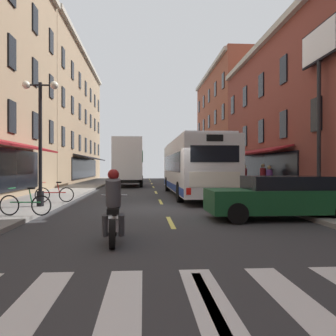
{
  "coord_description": "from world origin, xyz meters",
  "views": [
    {
      "loc": [
        -0.83,
        -14.49,
        1.7
      ],
      "look_at": [
        0.44,
        4.17,
        1.65
      ],
      "focal_mm": 38.36,
      "sensor_mm": 36.0,
      "label": 1
    }
  ],
  "objects_px": {
    "sedan_mid": "(132,176)",
    "pedestrian_rear": "(245,177)",
    "box_truck": "(129,163)",
    "pedestrian_near": "(263,177)",
    "bicycle_near": "(55,194)",
    "bicycle_mid": "(25,204)",
    "street_lamp_twin": "(40,137)",
    "pedestrian_mid": "(269,180)",
    "transit_bus": "(193,167)",
    "motorcycle_rider": "(113,211)",
    "sedan_near": "(281,197)",
    "billboard_sign": "(319,65)"
  },
  "relations": [
    {
      "from": "motorcycle_rider",
      "to": "pedestrian_near",
      "type": "relative_size",
      "value": 1.18
    },
    {
      "from": "sedan_mid",
      "to": "pedestrian_mid",
      "type": "height_order",
      "value": "pedestrian_mid"
    },
    {
      "from": "sedan_mid",
      "to": "pedestrian_rear",
      "type": "xyz_separation_m",
      "value": [
        8.48,
        -17.21,
        0.31
      ]
    },
    {
      "from": "transit_bus",
      "to": "sedan_near",
      "type": "relative_size",
      "value": 2.62
    },
    {
      "from": "motorcycle_rider",
      "to": "billboard_sign",
      "type": "bearing_deg",
      "value": 40.98
    },
    {
      "from": "billboard_sign",
      "to": "street_lamp_twin",
      "type": "xyz_separation_m",
      "value": [
        -11.99,
        -1.02,
        -3.37
      ]
    },
    {
      "from": "transit_bus",
      "to": "pedestrian_rear",
      "type": "xyz_separation_m",
      "value": [
        4.28,
        4.13,
        -0.69
      ]
    },
    {
      "from": "transit_bus",
      "to": "bicycle_near",
      "type": "xyz_separation_m",
      "value": [
        -6.84,
        -4.7,
        -1.21
      ]
    },
    {
      "from": "bicycle_near",
      "to": "pedestrian_rear",
      "type": "height_order",
      "value": "pedestrian_rear"
    },
    {
      "from": "bicycle_mid",
      "to": "pedestrian_mid",
      "type": "relative_size",
      "value": 1.03
    },
    {
      "from": "pedestrian_near",
      "to": "pedestrian_mid",
      "type": "distance_m",
      "value": 1.66
    },
    {
      "from": "sedan_near",
      "to": "pedestrian_near",
      "type": "bearing_deg",
      "value": 74.3
    },
    {
      "from": "pedestrian_mid",
      "to": "street_lamp_twin",
      "type": "distance_m",
      "value": 12.76
    },
    {
      "from": "sedan_mid",
      "to": "bicycle_near",
      "type": "distance_m",
      "value": 26.17
    },
    {
      "from": "box_truck",
      "to": "street_lamp_twin",
      "type": "bearing_deg",
      "value": -99.47
    },
    {
      "from": "bicycle_mid",
      "to": "street_lamp_twin",
      "type": "xyz_separation_m",
      "value": [
        -0.32,
        2.79,
        2.41
      ]
    },
    {
      "from": "sedan_mid",
      "to": "street_lamp_twin",
      "type": "relative_size",
      "value": 0.9
    },
    {
      "from": "sedan_near",
      "to": "sedan_mid",
      "type": "relative_size",
      "value": 1.06
    },
    {
      "from": "sedan_near",
      "to": "street_lamp_twin",
      "type": "bearing_deg",
      "value": 159.49
    },
    {
      "from": "transit_bus",
      "to": "motorcycle_rider",
      "type": "height_order",
      "value": "transit_bus"
    },
    {
      "from": "sedan_mid",
      "to": "pedestrian_mid",
      "type": "relative_size",
      "value": 2.72
    },
    {
      "from": "pedestrian_mid",
      "to": "bicycle_mid",
      "type": "bearing_deg",
      "value": -91.38
    },
    {
      "from": "bicycle_near",
      "to": "pedestrian_mid",
      "type": "relative_size",
      "value": 1.04
    },
    {
      "from": "sedan_mid",
      "to": "street_lamp_twin",
      "type": "height_order",
      "value": "street_lamp_twin"
    },
    {
      "from": "sedan_near",
      "to": "pedestrian_rear",
      "type": "relative_size",
      "value": 2.77
    },
    {
      "from": "sedan_near",
      "to": "pedestrian_near",
      "type": "distance_m",
      "value": 10.81
    },
    {
      "from": "billboard_sign",
      "to": "box_truck",
      "type": "distance_m",
      "value": 18.79
    },
    {
      "from": "billboard_sign",
      "to": "pedestrian_rear",
      "type": "bearing_deg",
      "value": 94.3
    },
    {
      "from": "sedan_mid",
      "to": "pedestrian_rear",
      "type": "relative_size",
      "value": 2.61
    },
    {
      "from": "street_lamp_twin",
      "to": "transit_bus",
      "type": "bearing_deg",
      "value": 41.96
    },
    {
      "from": "transit_bus",
      "to": "bicycle_near",
      "type": "relative_size",
      "value": 7.26
    },
    {
      "from": "bicycle_mid",
      "to": "pedestrian_rear",
      "type": "relative_size",
      "value": 1.0
    },
    {
      "from": "box_truck",
      "to": "pedestrian_near",
      "type": "bearing_deg",
      "value": -48.02
    },
    {
      "from": "box_truck",
      "to": "sedan_near",
      "type": "xyz_separation_m",
      "value": [
        5.78,
        -20.08,
        -1.35
      ]
    },
    {
      "from": "bicycle_near",
      "to": "bicycle_mid",
      "type": "relative_size",
      "value": 1.0
    },
    {
      "from": "pedestrian_mid",
      "to": "billboard_sign",
      "type": "bearing_deg",
      "value": -30.12
    },
    {
      "from": "billboard_sign",
      "to": "bicycle_mid",
      "type": "xyz_separation_m",
      "value": [
        -11.68,
        -3.81,
        -5.78
      ]
    },
    {
      "from": "motorcycle_rider",
      "to": "bicycle_mid",
      "type": "bearing_deg",
      "value": 130.67
    },
    {
      "from": "pedestrian_mid",
      "to": "pedestrian_rear",
      "type": "bearing_deg",
      "value": 142.04
    },
    {
      "from": "pedestrian_rear",
      "to": "billboard_sign",
      "type": "bearing_deg",
      "value": -31.68
    },
    {
      "from": "pedestrian_rear",
      "to": "sedan_near",
      "type": "bearing_deg",
      "value": -47.15
    },
    {
      "from": "sedan_mid",
      "to": "motorcycle_rider",
      "type": "relative_size",
      "value": 2.16
    },
    {
      "from": "sedan_mid",
      "to": "motorcycle_rider",
      "type": "distance_m",
      "value": 34.07
    },
    {
      "from": "bicycle_near",
      "to": "bicycle_mid",
      "type": "distance_m",
      "value": 4.4
    },
    {
      "from": "billboard_sign",
      "to": "sedan_near",
      "type": "bearing_deg",
      "value": -128.77
    },
    {
      "from": "sedan_near",
      "to": "motorcycle_rider",
      "type": "height_order",
      "value": "motorcycle_rider"
    },
    {
      "from": "box_truck",
      "to": "motorcycle_rider",
      "type": "height_order",
      "value": "box_truck"
    },
    {
      "from": "billboard_sign",
      "to": "sedan_mid",
      "type": "xyz_separation_m",
      "value": [
        -9.19,
        26.62,
        -5.57
      ]
    },
    {
      "from": "pedestrian_mid",
      "to": "pedestrian_near",
      "type": "bearing_deg",
      "value": 135.02
    },
    {
      "from": "billboard_sign",
      "to": "street_lamp_twin",
      "type": "height_order",
      "value": "billboard_sign"
    }
  ]
}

